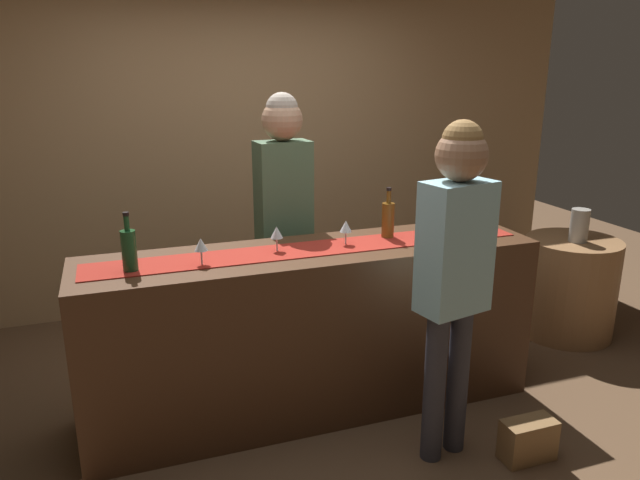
% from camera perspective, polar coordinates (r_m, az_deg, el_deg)
% --- Properties ---
extents(ground_plane, '(10.00, 10.00, 0.00)m').
position_cam_1_polar(ground_plane, '(3.73, -0.62, -15.48)').
color(ground_plane, brown).
extents(back_wall, '(6.00, 0.12, 2.90)m').
position_cam_1_polar(back_wall, '(5.03, -7.81, 10.31)').
color(back_wall, tan).
rests_on(back_wall, ground).
extents(bar_counter, '(2.59, 0.60, 0.98)m').
position_cam_1_polar(bar_counter, '(3.50, -0.65, -8.61)').
color(bar_counter, '#472B19').
rests_on(bar_counter, ground).
extents(counter_runner_cloth, '(2.46, 0.28, 0.01)m').
position_cam_1_polar(counter_runner_cloth, '(3.32, -0.67, -0.85)').
color(counter_runner_cloth, maroon).
rests_on(counter_runner_cloth, bar_counter).
extents(wine_bottle_amber, '(0.07, 0.07, 0.30)m').
position_cam_1_polar(wine_bottle_amber, '(3.54, 6.51, 1.99)').
color(wine_bottle_amber, brown).
rests_on(wine_bottle_amber, bar_counter).
extents(wine_bottle_green, '(0.07, 0.07, 0.30)m').
position_cam_1_polar(wine_bottle_green, '(3.08, -17.77, -0.88)').
color(wine_bottle_green, '#194723').
rests_on(wine_bottle_green, bar_counter).
extents(wine_glass_near_customer, '(0.07, 0.07, 0.14)m').
position_cam_1_polar(wine_glass_near_customer, '(3.09, -11.31, -0.52)').
color(wine_glass_near_customer, silver).
rests_on(wine_glass_near_customer, bar_counter).
extents(wine_glass_mid_counter, '(0.07, 0.07, 0.14)m').
position_cam_1_polar(wine_glass_mid_counter, '(3.25, -4.16, 0.65)').
color(wine_glass_mid_counter, silver).
rests_on(wine_glass_mid_counter, bar_counter).
extents(wine_glass_far_end, '(0.07, 0.07, 0.14)m').
position_cam_1_polar(wine_glass_far_end, '(3.37, 2.48, 1.23)').
color(wine_glass_far_end, silver).
rests_on(wine_glass_far_end, bar_counter).
extents(bartender, '(0.35, 0.25, 1.81)m').
position_cam_1_polar(bartender, '(3.82, -3.48, 3.78)').
color(bartender, '#26262B').
rests_on(bartender, ground).
extents(customer_sipping, '(0.37, 0.27, 1.74)m').
position_cam_1_polar(customer_sipping, '(2.93, 12.74, -1.70)').
color(customer_sipping, '#33333D').
rests_on(customer_sipping, ground).
extents(round_side_table, '(0.68, 0.68, 0.74)m').
position_cam_1_polar(round_side_table, '(4.86, 22.67, -4.15)').
color(round_side_table, '#996B42').
rests_on(round_side_table, ground).
extents(vase_on_side_table, '(0.13, 0.13, 0.24)m').
position_cam_1_polar(vase_on_side_table, '(4.68, 23.54, 1.29)').
color(vase_on_side_table, '#A8A399').
rests_on(vase_on_side_table, round_side_table).
extents(handbag, '(0.28, 0.14, 0.22)m').
position_cam_1_polar(handbag, '(3.42, 19.25, -17.58)').
color(handbag, olive).
rests_on(handbag, ground).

